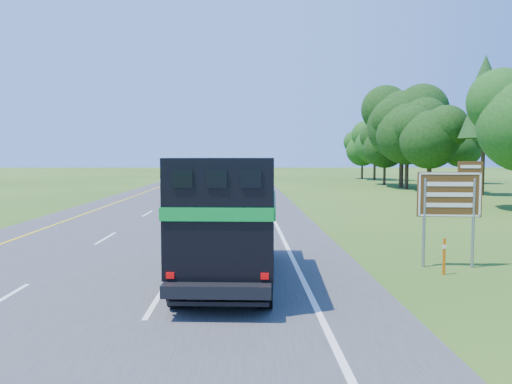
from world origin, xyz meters
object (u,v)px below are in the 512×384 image
far_car (212,167)px  horse_truck (231,215)px  exit_sign (450,199)px  white_suv (176,179)px

far_car → horse_truck: bearing=-87.3°
far_car → exit_sign: size_ratio=1.35×
far_car → white_suv: bearing=-91.1°
horse_truck → far_car: horse_truck is taller
horse_truck → white_suv: bearing=103.2°
exit_sign → white_suv: bearing=114.6°
exit_sign → far_car: bearing=103.3°
horse_truck → far_car: bearing=97.3°
horse_truck → exit_sign: horse_truck is taller
horse_truck → white_suv: horse_truck is taller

